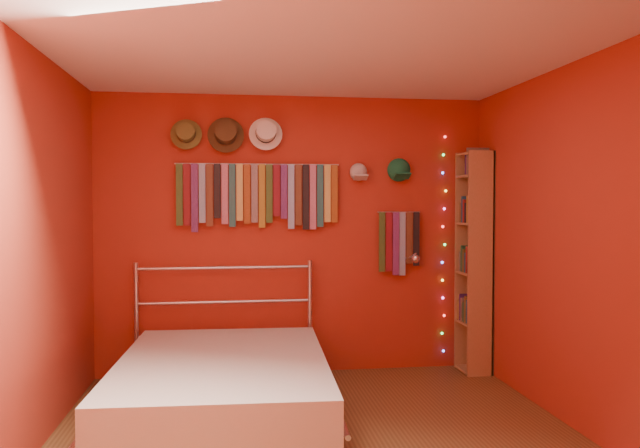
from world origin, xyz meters
name	(u,v)px	position (x,y,z in m)	size (l,w,h in m)	color
ground	(321,446)	(0.00, 0.00, 0.00)	(3.50, 3.50, 0.00)	brown
back_wall	(294,235)	(0.00, 1.75, 1.25)	(3.50, 0.02, 2.50)	maroon
right_wall	(581,247)	(1.75, 0.00, 1.25)	(0.02, 3.50, 2.50)	maroon
left_wall	(27,252)	(-1.75, 0.00, 1.25)	(0.02, 3.50, 2.50)	maroon
ceiling	(321,48)	(0.00, 0.00, 2.50)	(3.50, 3.50, 0.02)	white
tie_rack	(258,193)	(-0.32, 1.69, 1.63)	(1.45, 0.03, 0.60)	silver
small_tie_rack	(399,240)	(0.96, 1.68, 1.20)	(0.40, 0.03, 0.59)	silver
fedora_olive	(186,133)	(-0.95, 1.66, 2.14)	(0.27, 0.15, 0.27)	brown
fedora_brown	(226,134)	(-0.60, 1.65, 2.14)	(0.32, 0.17, 0.31)	#48331A
fedora_white	(266,132)	(-0.26, 1.65, 2.16)	(0.30, 0.16, 0.29)	white
cap_white	(358,172)	(0.58, 1.70, 1.82)	(0.17, 0.21, 0.17)	beige
cap_green	(399,170)	(0.96, 1.70, 1.84)	(0.20, 0.25, 0.20)	#186D42
fairy_lights	(444,245)	(1.39, 1.71, 1.15)	(0.06, 0.02, 2.02)	#FF3333
reading_lamp	(415,258)	(1.06, 1.51, 1.04)	(0.07, 0.30, 0.09)	silver
bookshelf	(478,260)	(1.66, 1.53, 1.02)	(0.25, 0.34, 2.00)	olive
bed	(223,386)	(-0.62, 0.58, 0.24)	(1.63, 2.15, 1.02)	silver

